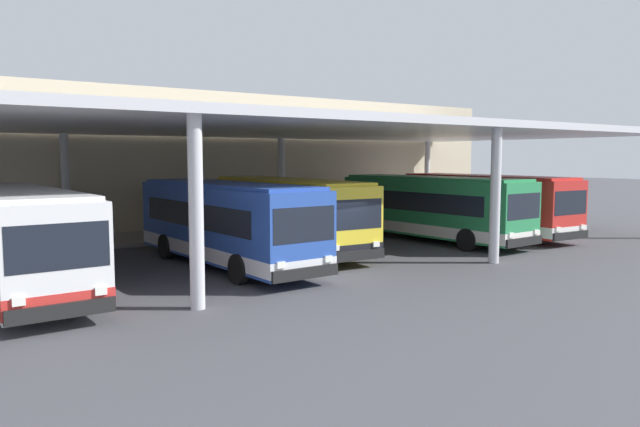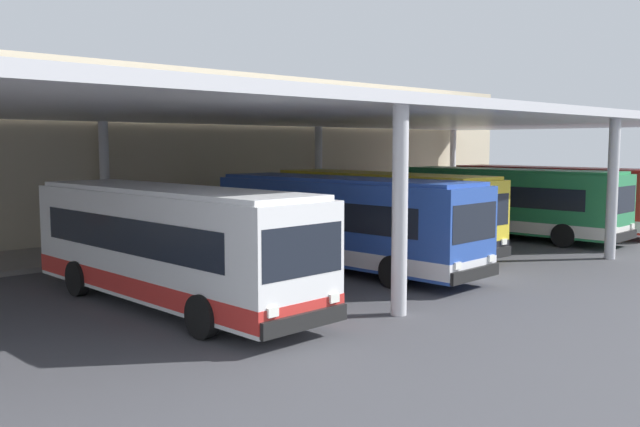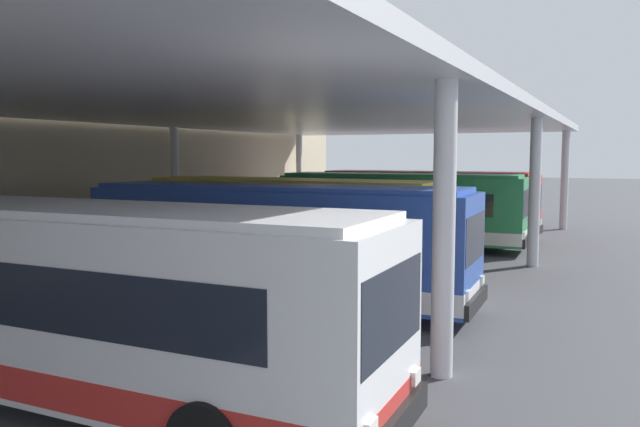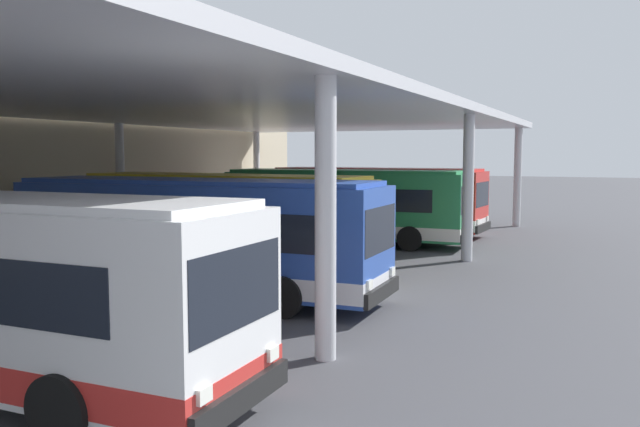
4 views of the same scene
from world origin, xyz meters
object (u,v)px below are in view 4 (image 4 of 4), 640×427
at_px(bus_middle_bay, 222,220).
at_px(bench_waiting, 104,231).
at_px(bus_second_bay, 196,235).
at_px(bus_far_bay, 344,205).
at_px(bus_departing, 375,199).

relative_size(bus_middle_bay, bench_waiting, 5.91).
distance_m(bus_second_bay, bus_middle_bay, 4.13).
bearing_deg(bus_far_bay, bench_waiting, 122.39).
relative_size(bus_middle_bay, bus_departing, 1.00).
relative_size(bus_second_bay, bench_waiting, 5.89).
height_order(bus_far_bay, bench_waiting, bus_far_bay).
relative_size(bus_middle_bay, bus_far_bay, 1.00).
bearing_deg(bench_waiting, bus_middle_bay, -106.69).
height_order(bus_far_bay, bus_departing, same).
height_order(bus_second_bay, bus_departing, same).
xyz_separation_m(bus_middle_bay, bus_departing, (11.45, -1.25, 0.00)).
bearing_deg(bench_waiting, bus_far_bay, -57.61).
height_order(bus_second_bay, bus_middle_bay, same).
distance_m(bus_second_bay, bus_far_bay, 11.35).
bearing_deg(bench_waiting, bus_second_bay, -123.73).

